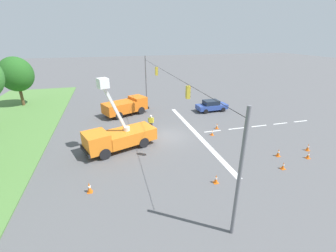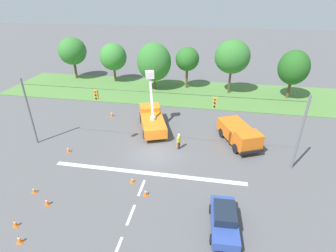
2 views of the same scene
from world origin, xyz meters
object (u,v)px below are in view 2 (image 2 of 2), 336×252
object	(u,v)px
traffic_cone_foreground_left	(19,239)
traffic_cone_far_right	(132,180)
tree_west	(113,57)
traffic_cone_far_left	(68,149)
traffic_cone_lane_edge_a	(178,143)
traffic_cone_lane_edge_b	(34,190)
utility_truck_support_near	(239,134)
tree_far_west	(72,51)
traffic_cone_near_bucket	(47,201)
sedan_blue	(224,219)
utility_truck_bucket_lift	(152,119)
tree_centre	(154,62)
tree_east_end	(294,68)
tree_east	(187,59)
tree_far_east	(232,57)
traffic_cone_mid_left	(146,192)
traffic_cone_foreground_right	(112,114)
traffic_cone_mid_right	(15,223)
road_worker	(179,140)

from	to	relation	value
traffic_cone_foreground_left	traffic_cone_far_right	bearing A→B (deg)	52.08
tree_west	traffic_cone_far_left	xyz separation A→B (m)	(3.26, -22.63, -4.07)
traffic_cone_lane_edge_a	traffic_cone_lane_edge_b	distance (m)	13.91
utility_truck_support_near	traffic_cone_lane_edge_b	xyz separation A→B (m)	(-16.81, -10.80, -0.89)
tree_far_west	traffic_cone_near_bucket	bearing A→B (deg)	-66.60
sedan_blue	traffic_cone_lane_edge_a	xyz separation A→B (m)	(-4.63, 10.01, -0.46)
utility_truck_bucket_lift	traffic_cone_far_left	bearing A→B (deg)	-138.38
tree_centre	tree_east_end	world-z (taller)	tree_centre
tree_east	tree_far_east	bearing A→B (deg)	-10.74
sedan_blue	tree_far_west	bearing A→B (deg)	131.27
traffic_cone_mid_left	traffic_cone_far_right	bearing A→B (deg)	138.96
utility_truck_bucket_lift	utility_truck_support_near	xyz separation A→B (m)	(9.84, -1.66, -0.11)
tree_west	tree_east	distance (m)	12.93
traffic_cone_mid_left	traffic_cone_near_bucket	bearing A→B (deg)	-161.96
tree_east_end	utility_truck_support_near	bearing A→B (deg)	-118.87
tree_east	utility_truck_support_near	world-z (taller)	tree_east
traffic_cone_foreground_left	traffic_cone_lane_edge_a	world-z (taller)	traffic_cone_foreground_left
tree_west	traffic_cone_lane_edge_b	world-z (taller)	tree_west
utility_truck_bucket_lift	utility_truck_support_near	bearing A→B (deg)	-9.57
tree_far_west	sedan_blue	distance (m)	40.23
traffic_cone_foreground_left	traffic_cone_foreground_right	xyz separation A→B (m)	(-1.00, 19.26, 0.06)
traffic_cone_far_left	sedan_blue	bearing A→B (deg)	-24.18
tree_west	traffic_cone_far_right	size ratio (longest dim) A/B	11.53
traffic_cone_near_bucket	traffic_cone_far_left	xyz separation A→B (m)	(-2.11, 7.08, -0.01)
sedan_blue	utility_truck_support_near	bearing A→B (deg)	81.88
tree_far_west	traffic_cone_mid_right	world-z (taller)	tree_far_west
traffic_cone_far_left	tree_west	bearing A→B (deg)	98.20
tree_east	traffic_cone_mid_right	xyz separation A→B (m)	(-8.50, -30.83, -4.51)
tree_east	traffic_cone_mid_right	distance (m)	32.29
traffic_cone_mid_right	traffic_cone_lane_edge_b	distance (m)	3.42
tree_centre	tree_far_east	bearing A→B (deg)	1.21
tree_west	traffic_cone_far_left	bearing A→B (deg)	-81.80
utility_truck_support_near	traffic_cone_mid_right	xyz separation A→B (m)	(-15.97, -14.12, -0.88)
tree_west	tree_centre	size ratio (longest dim) A/B	0.89
tree_west	traffic_cone_mid_right	size ratio (longest dim) A/B	10.41
tree_centre	traffic_cone_mid_left	size ratio (longest dim) A/B	11.51
road_worker	traffic_cone_far_right	size ratio (longest dim) A/B	3.03
utility_truck_support_near	road_worker	bearing A→B (deg)	-160.46
traffic_cone_mid_left	traffic_cone_lane_edge_a	bearing A→B (deg)	79.28
tree_east_end	traffic_cone_far_right	size ratio (longest dim) A/B	12.36
tree_centre	traffic_cone_lane_edge_b	world-z (taller)	tree_centre
tree_west	tree_far_west	bearing A→B (deg)	176.21
utility_truck_bucket_lift	utility_truck_support_near	size ratio (longest dim) A/B	1.12
traffic_cone_foreground_right	traffic_cone_lane_edge_a	size ratio (longest dim) A/B	1.17
utility_truck_support_near	sedan_blue	xyz separation A→B (m)	(-1.67, -11.70, -0.40)
tree_far_east	traffic_cone_foreground_right	bearing A→B (deg)	-143.09
traffic_cone_foreground_right	road_worker	bearing A→B (deg)	-32.60
tree_east	traffic_cone_foreground_right	distance (m)	15.82
tree_east	tree_far_east	world-z (taller)	tree_far_east
traffic_cone_lane_edge_a	tree_far_west	bearing A→B (deg)	137.33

